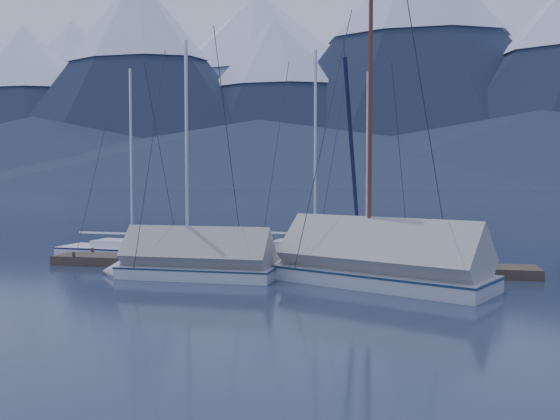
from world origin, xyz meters
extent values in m
plane|color=#161D31|center=(0.00, 0.00, 0.00)|extent=(1000.00, 1000.00, 0.00)
cone|color=#475675|center=(-260.00, 420.00, 65.00)|extent=(308.00, 308.00, 130.00)
cone|color=silver|center=(-260.00, 420.00, 103.20)|extent=(133.24, 133.24, 54.60)
cone|color=#475675|center=(-110.00, 440.00, 75.00)|extent=(352.00, 352.00, 150.00)
cone|color=silver|center=(-110.00, 440.00, 119.00)|extent=(152.28, 152.28, 63.00)
cone|color=#475675|center=(40.00, 430.00, 70.00)|extent=(330.00, 330.00, 140.00)
cone|color=silver|center=(40.00, 430.00, 111.10)|extent=(142.76, 142.76, 58.80)
cone|color=#192133|center=(-220.00, 300.00, 47.50)|extent=(209.00, 209.00, 95.00)
cone|color=silver|center=(-220.00, 300.00, 75.55)|extent=(90.41, 90.41, 39.90)
cone|color=#192133|center=(-140.00, 285.00, 57.50)|extent=(190.00, 190.00, 115.00)
cone|color=silver|center=(-140.00, 285.00, 91.35)|extent=(82.19, 82.19, 48.30)
cone|color=#192133|center=(-65.00, 295.00, 45.00)|extent=(171.00, 171.00, 90.00)
cone|color=silver|center=(-65.00, 295.00, 71.60)|extent=(73.97, 73.97, 37.80)
cone|color=#192133|center=(10.00, 310.00, 67.50)|extent=(228.00, 228.00, 135.00)
cone|color=#192133|center=(-180.00, 250.00, 17.50)|extent=(364.00, 364.00, 35.00)
cone|color=#192133|center=(-60.00, 240.00, 15.00)|extent=(416.00, 416.00, 30.00)
cone|color=#192133|center=(60.00, 245.00, 16.00)|extent=(390.00, 390.00, 32.00)
cube|color=#382D23|center=(0.00, 2.00, 0.17)|extent=(18.00, 1.50, 0.34)
cube|color=black|center=(-6.00, 2.00, -0.05)|extent=(3.00, 1.30, 0.30)
cube|color=black|center=(0.00, 2.00, -0.05)|extent=(3.00, 1.30, 0.30)
cube|color=black|center=(6.00, 2.00, -0.05)|extent=(3.00, 1.30, 0.30)
cylinder|color=#382D23|center=(-8.00, 2.70, 0.35)|extent=(0.12, 0.12, 0.35)
cylinder|color=#382D23|center=(-8.00, 1.30, 0.35)|extent=(0.12, 0.12, 0.35)
cylinder|color=#382D23|center=(-5.00, 2.70, 0.35)|extent=(0.12, 0.12, 0.35)
cylinder|color=#382D23|center=(-5.00, 1.30, 0.35)|extent=(0.12, 0.12, 0.35)
cylinder|color=#382D23|center=(-2.00, 2.70, 0.35)|extent=(0.12, 0.12, 0.35)
cylinder|color=#382D23|center=(-2.00, 1.30, 0.35)|extent=(0.12, 0.12, 0.35)
cylinder|color=#382D23|center=(1.00, 2.70, 0.35)|extent=(0.12, 0.12, 0.35)
cylinder|color=#382D23|center=(1.00, 1.30, 0.35)|extent=(0.12, 0.12, 0.35)
cylinder|color=#382D23|center=(4.00, 2.70, 0.35)|extent=(0.12, 0.12, 0.35)
cylinder|color=#382D23|center=(4.00, 1.30, 0.35)|extent=(0.12, 0.12, 0.35)
cylinder|color=#382D23|center=(7.00, 2.70, 0.35)|extent=(0.12, 0.12, 0.35)
cylinder|color=#382D23|center=(7.00, 1.30, 0.35)|extent=(0.12, 0.12, 0.35)
cube|color=white|center=(-7.31, 4.16, 0.11)|extent=(5.80, 2.29, 0.63)
cube|color=white|center=(-7.31, 4.16, -0.17)|extent=(4.89, 1.38, 0.28)
cube|color=#171946|center=(-7.31, 4.16, 0.38)|extent=(5.86, 2.31, 0.06)
cone|color=white|center=(-4.05, 3.94, 0.11)|extent=(1.17, 1.89, 1.82)
cube|color=white|center=(-7.59, 4.18, 0.57)|extent=(2.08, 1.46, 0.28)
cylinder|color=#B2B7BF|center=(-6.93, 4.14, 4.22)|extent=(0.11, 0.11, 7.58)
cylinder|color=#B2B7BF|center=(-8.25, 4.23, 1.00)|extent=(2.56, 0.26, 0.09)
cylinder|color=#26262B|center=(-5.51, 4.04, 4.22)|extent=(0.22, 2.86, 7.59)
cube|color=silver|center=(0.48, 4.90, 0.12)|extent=(6.31, 2.82, 0.67)
cube|color=silver|center=(0.48, 4.90, -0.18)|extent=(5.28, 1.80, 0.30)
cube|color=navy|center=(0.48, 4.90, 0.41)|extent=(6.37, 2.85, 0.06)
cone|color=silver|center=(3.95, 4.43, 0.12)|extent=(1.37, 2.08, 1.95)
cube|color=silver|center=(0.18, 4.94, 0.61)|extent=(2.30, 1.69, 0.30)
cylinder|color=#B2B7BF|center=(0.88, 4.84, 4.52)|extent=(0.12, 0.12, 8.12)
cylinder|color=#B2B7BF|center=(-0.53, 5.03, 1.07)|extent=(2.73, 0.46, 0.09)
cylinder|color=#26262B|center=(2.39, 4.64, 4.52)|extent=(0.43, 3.04, 8.13)
cube|color=silver|center=(2.66, 4.72, 0.11)|extent=(5.67, 3.11, 0.59)
cube|color=silver|center=(2.66, 4.72, -0.16)|extent=(4.68, 2.13, 0.27)
cube|color=#181A48|center=(2.66, 4.72, 0.36)|extent=(5.73, 3.15, 0.05)
cone|color=silver|center=(5.66, 3.93, 0.11)|extent=(1.40, 1.92, 1.72)
cube|color=silver|center=(2.40, 4.79, 0.54)|extent=(2.15, 1.70, 0.27)
cylinder|color=#B2B7BF|center=(3.01, 4.63, 4.00)|extent=(0.11, 0.11, 7.19)
cylinder|color=#B2B7BF|center=(1.80, 4.95, 0.94)|extent=(2.37, 0.70, 0.08)
cylinder|color=#26262B|center=(4.31, 4.29, 4.00)|extent=(0.71, 2.63, 7.19)
cube|color=#B8BDC6|center=(3.80, -0.63, 0.13)|extent=(7.17, 5.12, 0.72)
cube|color=#B8BDC6|center=(3.80, -0.63, -0.20)|extent=(5.78, 3.70, 0.33)
cube|color=#18314A|center=(3.80, -0.63, 0.44)|extent=(7.24, 5.17, 0.07)
cone|color=#B8BDC6|center=(0.29, 1.06, 0.13)|extent=(2.09, 2.61, 2.32)
cylinder|color=#592819|center=(3.40, -0.44, 4.88)|extent=(0.13, 0.13, 8.77)
cylinder|color=#592819|center=(4.79, -1.10, 1.15)|extent=(2.80, 1.41, 0.10)
cylinder|color=#26262B|center=(1.87, 0.30, 4.88)|extent=(1.51, 3.10, 8.78)
cube|color=#999A90|center=(3.80, -0.63, 0.93)|extent=(6.88, 5.01, 2.46)
cube|color=silver|center=(-2.32, -0.42, 0.11)|extent=(5.32, 2.00, 0.62)
cube|color=silver|center=(-2.32, -0.42, -0.17)|extent=(4.51, 1.13, 0.28)
cube|color=#18314A|center=(-2.32, -0.42, 0.38)|extent=(5.37, 2.02, 0.06)
cone|color=silver|center=(-5.38, -0.36, 0.11)|extent=(1.08, 1.83, 1.81)
cylinder|color=#B2B7BF|center=(-2.70, -0.41, 4.20)|extent=(0.11, 0.11, 7.55)
cylinder|color=#B2B7BF|center=(-1.38, -0.44, 0.99)|extent=(2.38, 0.13, 0.08)
cylinder|color=#26262B|center=(-4.02, -0.39, 4.20)|extent=(0.08, 2.66, 7.55)
cube|color=gray|center=(-2.32, -0.42, 0.80)|extent=(5.06, 2.02, 1.92)
imported|color=black|center=(5.37, 2.24, 1.15)|extent=(0.55, 0.68, 1.62)
camera|label=1|loc=(4.49, -19.28, 3.34)|focal=38.00mm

